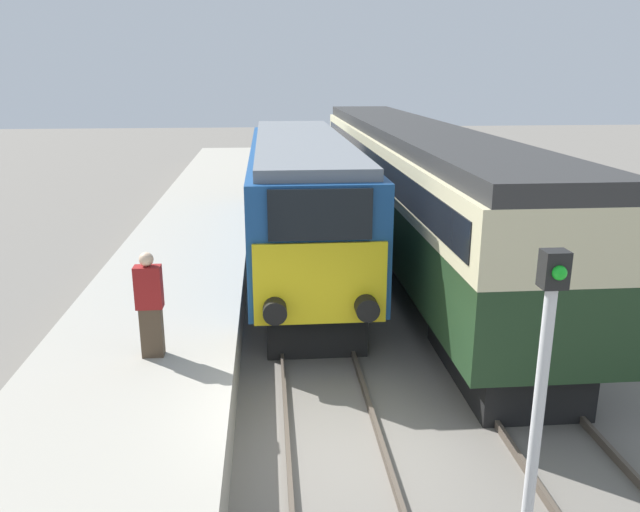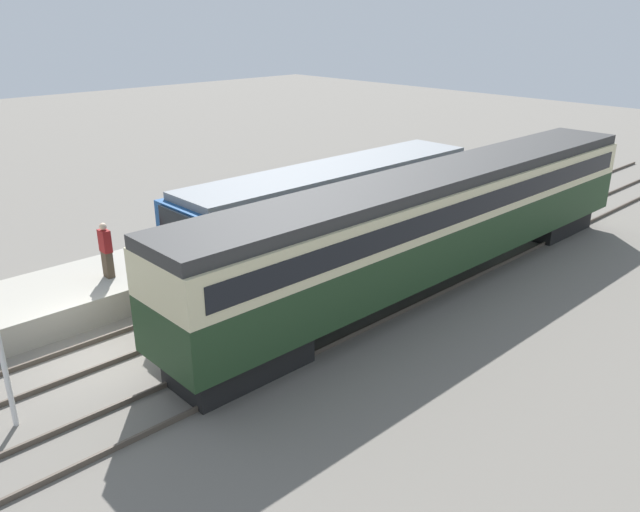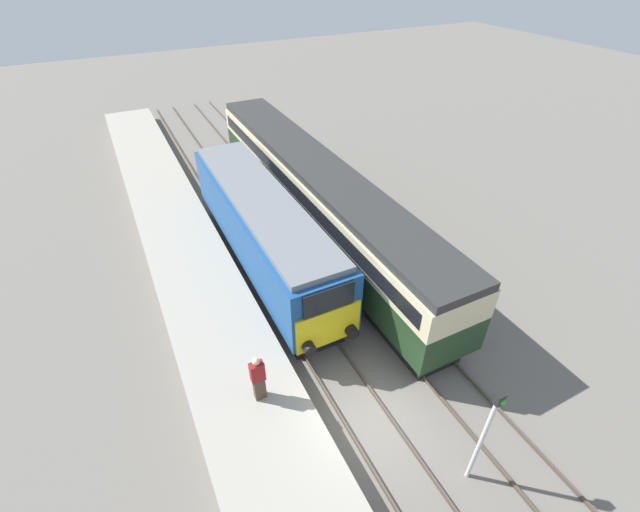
{
  "view_description": "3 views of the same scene",
  "coord_description": "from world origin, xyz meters",
  "px_view_note": "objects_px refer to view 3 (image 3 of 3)",
  "views": [
    {
      "loc": [
        -0.93,
        -8.04,
        5.52
      ],
      "look_at": [
        0.0,
        2.89,
        2.31
      ],
      "focal_mm": 35.0,
      "sensor_mm": 36.0,
      "label": 1
    },
    {
      "loc": [
        15.2,
        -5.85,
        8.86
      ],
      "look_at": [
        1.7,
        6.89,
        1.6
      ],
      "focal_mm": 35.0,
      "sensor_mm": 36.0,
      "label": 2
    },
    {
      "loc": [
        -4.92,
        -6.3,
        12.71
      ],
      "look_at": [
        1.7,
        6.89,
        1.6
      ],
      "focal_mm": 24.0,
      "sensor_mm": 36.0,
      "label": 3
    }
  ],
  "objects_px": {
    "locomotive": "(263,230)",
    "person_on_platform": "(258,378)",
    "passenger_carriage": "(316,191)",
    "signal_post": "(485,431)"
  },
  "relations": [
    {
      "from": "locomotive",
      "to": "signal_post",
      "type": "xyz_separation_m",
      "value": [
        1.7,
        -11.9,
        0.22
      ]
    },
    {
      "from": "locomotive",
      "to": "person_on_platform",
      "type": "height_order",
      "value": "locomotive"
    },
    {
      "from": "passenger_carriage",
      "to": "person_on_platform",
      "type": "bearing_deg",
      "value": -125.68
    },
    {
      "from": "passenger_carriage",
      "to": "person_on_platform",
      "type": "distance_m",
      "value": 10.88
    },
    {
      "from": "person_on_platform",
      "to": "signal_post",
      "type": "height_order",
      "value": "signal_post"
    },
    {
      "from": "locomotive",
      "to": "person_on_platform",
      "type": "distance_m",
      "value": 7.84
    },
    {
      "from": "signal_post",
      "to": "locomotive",
      "type": "bearing_deg",
      "value": 98.13
    },
    {
      "from": "passenger_carriage",
      "to": "signal_post",
      "type": "distance_m",
      "value": 13.57
    },
    {
      "from": "passenger_carriage",
      "to": "signal_post",
      "type": "relative_size",
      "value": 5.31
    },
    {
      "from": "person_on_platform",
      "to": "signal_post",
      "type": "bearing_deg",
      "value": -45.05
    }
  ]
}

